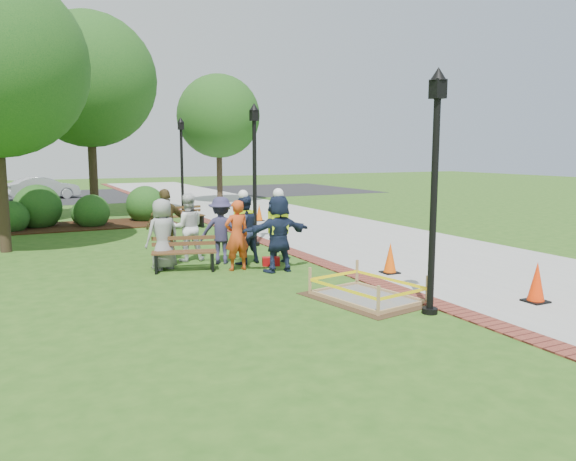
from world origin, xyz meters
name	(u,v)px	position (x,y,z in m)	size (l,w,h in m)	color
ground	(292,285)	(0.00, 0.00, 0.00)	(100.00, 100.00, 0.00)	#285116
sidewalk	(292,220)	(5.00, 10.00, 0.01)	(6.00, 60.00, 0.02)	#9E9E99
brick_edging	(217,225)	(1.75, 10.00, 0.01)	(0.50, 60.00, 0.03)	maroon
mulch_bed	(82,226)	(-3.00, 12.00, 0.02)	(7.00, 3.00, 0.05)	#381E0F
parking_lot	(105,195)	(0.00, 27.00, 0.00)	(36.00, 12.00, 0.01)	black
wet_concrete_pad	(367,287)	(0.79, -1.68, 0.23)	(2.09, 2.57, 0.55)	#47331E
bench_near	(184,260)	(-1.69, 2.38, 0.26)	(1.60, 0.87, 0.82)	brown
bench_far	(184,221)	(0.37, 9.69, 0.26)	(1.55, 0.66, 0.81)	#51341B
cone_front	(537,283)	(3.52, -3.34, 0.38)	(0.40, 0.40, 0.80)	black
cone_back	(390,259)	(2.56, -0.04, 0.36)	(0.38, 0.38, 0.75)	black
cone_far	(259,213)	(3.70, 10.39, 0.34)	(0.35, 0.35, 0.70)	black
toolbox	(271,261)	(0.44, 2.06, 0.11)	(0.43, 0.24, 0.22)	#990B0D
lamp_near	(435,174)	(1.25, -3.00, 2.48)	(0.28, 0.28, 4.26)	black
lamp_mid	(255,164)	(1.25, 5.00, 2.48)	(0.28, 0.28, 4.26)	black
lamp_far	(182,160)	(1.25, 13.00, 2.48)	(0.28, 0.28, 4.26)	black
tree_back	(89,80)	(-2.13, 14.88, 5.80)	(5.63, 5.63, 8.63)	#3D2D1E
tree_right	(219,116)	(5.02, 18.98, 4.71)	(4.51, 4.51, 6.97)	#3D2D1E
shrub_a	(12,232)	(-5.39, 11.53, 0.00)	(1.20, 1.20, 1.20)	#134417
shrub_b	(39,227)	(-4.49, 12.37, 0.00)	(1.75, 1.75, 1.75)	#134417
shrub_c	(93,227)	(-2.65, 11.68, 0.00)	(1.32, 1.32, 1.32)	#134417
shrub_d	(146,221)	(-0.44, 12.55, 0.00)	(1.56, 1.56, 1.56)	#134417
shrub_e	(84,224)	(-2.84, 12.77, 0.00)	(0.96, 0.96, 0.96)	#134417
casual_person_a	(163,234)	(-2.09, 2.82, 0.86)	(0.63, 0.49, 1.73)	gray
casual_person_b	(237,236)	(-0.52, 1.92, 0.85)	(0.56, 0.37, 1.70)	#CC4318
casual_person_c	(188,228)	(-1.25, 3.58, 0.88)	(0.61, 0.44, 1.77)	silver
casual_person_d	(166,225)	(-1.74, 3.82, 0.94)	(0.67, 0.50, 1.89)	brown
casual_person_e	(221,230)	(-0.57, 2.88, 0.85)	(0.65, 0.57, 1.71)	#312E50
hivis_worker_a	(278,231)	(0.31, 1.34, 0.99)	(0.59, 0.38, 2.00)	#1A2D45
hivis_worker_b	(279,227)	(0.77, 2.27, 0.93)	(0.64, 0.51, 1.88)	#181D3F
hivis_worker_c	(243,227)	(-0.08, 2.58, 0.94)	(0.62, 0.47, 1.89)	#1C3249
parked_car_b	(44,199)	(-3.68, 25.78, 0.00)	(4.43, 1.93, 1.44)	#B4B5BA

